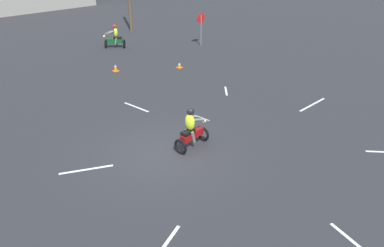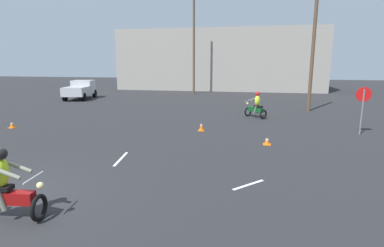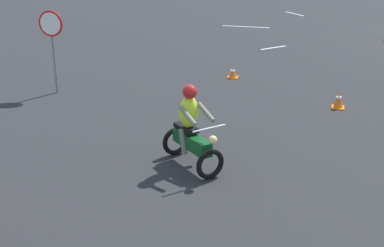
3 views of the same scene
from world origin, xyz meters
name	(u,v)px [view 2 (image 2 of 3)]	position (x,y,z in m)	size (l,w,h in m)	color
motorcycle_rider_foreground	(7,189)	(1.06, -0.42, 0.73)	(1.55, 0.81, 1.66)	black
motorcycle_rider_background	(256,106)	(6.49, 13.48, 0.73)	(1.43, 1.40, 1.66)	black
pickup_truck	(80,89)	(-9.91, 20.26, 0.93)	(2.71, 4.43, 1.73)	black
stop_sign	(363,101)	(11.41, 9.87, 1.63)	(0.70, 0.08, 2.30)	slate
traffic_cone_near_left	(267,141)	(6.93, 7.07, 0.16)	(0.32, 0.32, 0.33)	orange
traffic_cone_near_right	(201,127)	(3.74, 9.14, 0.21)	(0.32, 0.32, 0.43)	orange
traffic_cone_mid_center	(12,125)	(-6.31, 7.79, 0.16)	(0.32, 0.32, 0.33)	orange
lane_stripe_ne	(248,185)	(6.24, 2.58, 0.00)	(0.10, 1.20, 0.01)	silver
lane_stripe_n	(121,159)	(1.65, 4.05, 0.00)	(0.10, 1.61, 0.01)	silver
utility_pole_near	(313,55)	(10.22, 16.98, 3.97)	(0.24, 0.24, 7.93)	brown
utility_pole_far	(194,48)	(-0.26, 27.38, 5.03)	(0.24, 0.24, 10.07)	brown
building_backdrop	(221,60)	(1.84, 35.44, 3.74)	(25.48, 10.15, 7.49)	gray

